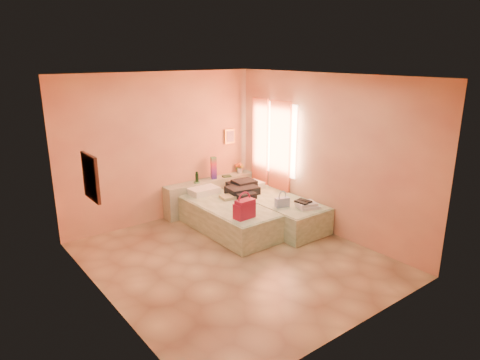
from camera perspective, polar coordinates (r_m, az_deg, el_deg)
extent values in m
plane|color=tan|center=(6.83, -0.76, -10.54)|extent=(4.50, 4.50, 0.00)
cube|color=#EAB27D|center=(8.18, -10.33, 4.21)|extent=(4.00, 0.02, 2.80)
cube|color=#EAB27D|center=(5.41, -18.02, -2.68)|extent=(0.02, 4.50, 2.80)
cube|color=#EAB27D|center=(7.64, 11.30, 3.31)|extent=(0.02, 4.50, 2.80)
cube|color=silver|center=(6.09, -0.86, 13.65)|extent=(4.00, 4.50, 0.02)
cube|color=beige|center=(8.46, 4.88, 5.53)|extent=(0.02, 1.10, 1.40)
cube|color=#F3653A|center=(8.40, 5.31, 2.99)|extent=(0.05, 0.55, 2.20)
cube|color=#F3653A|center=(8.84, 2.67, 3.72)|extent=(0.05, 0.45, 2.20)
cube|color=#331D16|center=(5.73, -19.30, 0.34)|extent=(0.04, 0.50, 0.60)
cube|color=#B38E3B|center=(8.94, -1.39, 5.85)|extent=(0.25, 0.04, 0.30)
cube|color=#B2BB99|center=(8.81, -3.89, -1.92)|extent=(2.05, 0.30, 0.65)
cube|color=beige|center=(7.76, -1.55, -5.06)|extent=(0.91, 2.00, 0.50)
cube|color=beige|center=(8.10, 4.77, -4.18)|extent=(0.91, 2.00, 0.50)
cylinder|color=#13351A|center=(8.44, -5.76, 0.31)|extent=(0.08, 0.08, 0.22)
cube|color=maroon|center=(8.68, -3.54, 1.61)|extent=(0.12, 0.12, 0.45)
cylinder|color=#519563|center=(8.47, -5.80, -0.31)|extent=(0.13, 0.13, 0.03)
cube|color=#254528|center=(8.85, -1.79, 0.51)|extent=(0.20, 0.16, 0.03)
cube|color=silver|center=(9.15, -0.04, 1.79)|extent=(0.24, 0.24, 0.26)
cube|color=maroon|center=(7.02, 0.58, -3.85)|extent=(0.36, 0.22, 0.32)
cube|color=tan|center=(8.01, -1.41, -2.26)|extent=(0.36, 0.31, 0.06)
cube|color=black|center=(8.26, 0.60, -1.18)|extent=(0.69, 0.69, 0.19)
cube|color=#466DA9|center=(7.60, 5.65, -2.96)|extent=(0.27, 0.17, 0.16)
cube|color=silver|center=(7.61, 9.02, -3.32)|extent=(0.43, 0.40, 0.10)
cube|color=black|center=(7.58, 8.46, -2.87)|extent=(0.21, 0.27, 0.03)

